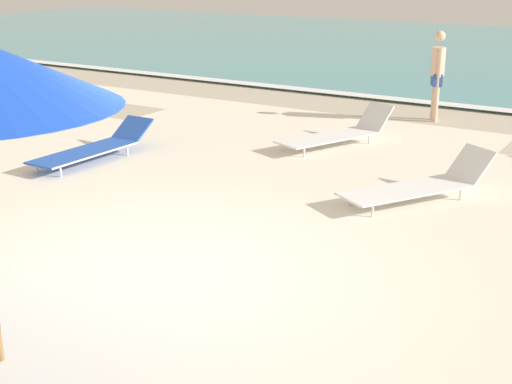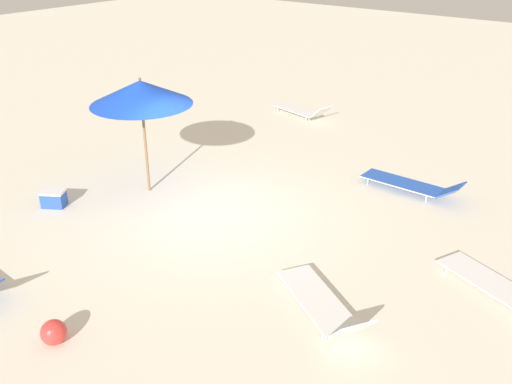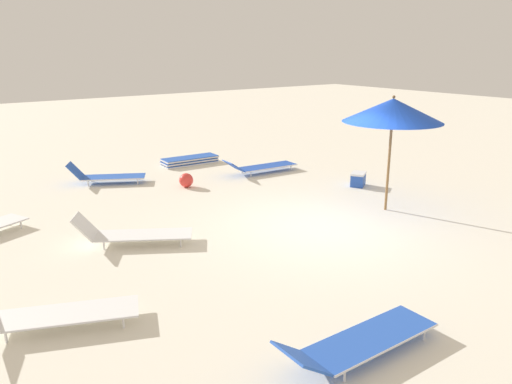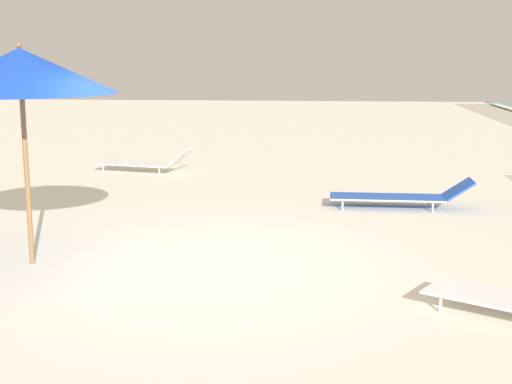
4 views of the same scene
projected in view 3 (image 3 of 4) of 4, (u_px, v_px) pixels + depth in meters
The scene contains 10 objects.
ground_plane at pixel (325, 230), 10.65m from camera, with size 60.00×60.00×0.16m.
beach_umbrella at pixel (393, 111), 11.07m from camera, with size 2.23×2.23×2.65m.
lounger_stack at pixel (190, 161), 16.20m from camera, with size 0.70×1.89×0.24m.
sun_lounger_under_umbrella at pixel (359, 341), 6.13m from camera, with size 0.65×2.33×0.50m.
sun_lounger_beside_umbrella at pixel (50, 313), 6.75m from camera, with size 1.40×2.30×0.62m.
sun_lounger_near_water_right at pixel (106, 176), 13.92m from camera, with size 1.51×2.10×0.60m.
sun_lounger_mid_beach_solo at pixel (132, 233), 9.64m from camera, with size 1.66×2.21×0.60m.
sun_lounger_mid_beach_pair_a at pixel (260, 166), 15.07m from camera, with size 0.76×2.36×0.50m.
beach_ball at pixel (186, 180), 13.55m from camera, with size 0.39×0.39×0.39m.
cooler_box at pixel (358, 179), 13.68m from camera, with size 0.57×0.61×0.37m.
Camera 3 is at (-7.22, 7.08, 3.69)m, focal length 35.00 mm.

